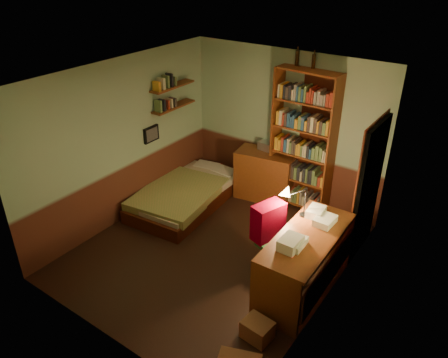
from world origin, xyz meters
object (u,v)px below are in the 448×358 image
Objects in this scene: desk at (305,263)px; cardboard_box_b at (257,330)px; mini_stereo at (267,146)px; office_chair at (277,243)px; bed at (186,188)px; bookshelf at (303,143)px; desk_lamp at (306,197)px; dresser at (265,175)px.

desk is 1.07m from cardboard_box_b.
mini_stereo is 0.26× the size of office_chair.
desk is (2.62, -0.79, 0.12)m from bed.
desk_lamp is (0.76, -1.46, -0.04)m from bookshelf.
mini_stereo is 2.09m from desk_lamp.
bookshelf reaches higher than mini_stereo.
bookshelf is 3.20m from cardboard_box_b.
bookshelf is 1.47× the size of desk.
mini_stereo is (-0.06, 0.13, 0.51)m from dresser.
cardboard_box_b is (0.18, -1.41, -1.03)m from desk_lamp.
office_chair is at bearing -49.77° from mini_stereo.
bookshelf reaches higher than office_chair.
dresser is 3.21m from cardboard_box_b.
desk is 1.58× the size of office_chair.
bed is 6.28× the size of cardboard_box_b.
mini_stereo reaches higher than desk.
office_chair is (1.24, -1.81, -0.44)m from mini_stereo.
desk_lamp is 0.56× the size of office_chair.
dresser is 0.42× the size of bookshelf.
mini_stereo is (0.94, 1.09, 0.64)m from bed.
desk is (1.69, -1.88, -0.52)m from mini_stereo.
desk is at bearing -21.69° from bed.
desk_lamp is at bearing 74.76° from office_chair.
bed is at bearing 161.02° from desk_lamp.
bed is 2.03× the size of office_chair.
mini_stereo is at bearing 44.46° from bed.
bookshelf reaches higher than desk.
bed is 3.65× the size of desk_lamp.
bed is at bearing -179.87° from office_chair.
bookshelf is 4.18× the size of desk_lamp.
desk_lamp is (-0.25, 0.38, 0.71)m from desk.
desk_lamp reaches higher than cardboard_box_b.
office_chair reaches higher than dresser.
cardboard_box_b is at bearing -95.13° from desk.
desk_lamp is 1.75m from cardboard_box_b.
office_chair is 1.23m from cardboard_box_b.
desk_lamp is 0.74m from office_chair.
dresser is 2.40m from desk.
dresser is 2.07m from desk_lamp.
office_chair is (0.56, -1.77, -0.68)m from bookshelf.
bed is 2.09× the size of dresser.
bookshelf reaches higher than cardboard_box_b.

